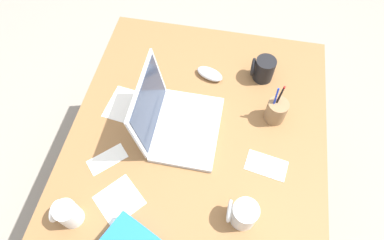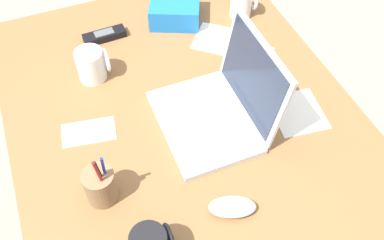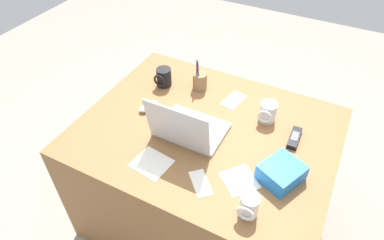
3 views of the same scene
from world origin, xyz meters
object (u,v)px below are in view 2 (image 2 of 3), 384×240
coffee_mug_tall (242,3)px  cordless_phone (105,35)px  pen_holder (101,185)px  snack_bag (175,10)px  computer_mouse (231,207)px  coffee_mug_white (92,65)px  laptop (220,107)px

coffee_mug_tall → cordless_phone: size_ratio=0.70×
pen_holder → snack_bag: size_ratio=1.08×
computer_mouse → pen_holder: bearing=-99.1°
computer_mouse → pen_holder: 0.31m
snack_bag → computer_mouse: bearing=-10.2°
coffee_mug_tall → snack_bag: (-0.06, -0.22, -0.01)m
snack_bag → pen_holder: bearing=-35.2°
cordless_phone → coffee_mug_white: bearing=-25.0°
computer_mouse → coffee_mug_tall: (-0.66, 0.35, 0.03)m
computer_mouse → coffee_mug_white: coffee_mug_white is taller
coffee_mug_white → coffee_mug_tall: size_ratio=1.01×
cordless_phone → pen_holder: pen_holder is taller
laptop → cordless_phone: (-0.45, -0.21, -0.04)m
coffee_mug_tall → computer_mouse: bearing=-27.8°
computer_mouse → snack_bag: size_ratio=0.71×
cordless_phone → pen_holder: size_ratio=0.80×
coffee_mug_tall → snack_bag: coffee_mug_tall is taller
laptop → computer_mouse: size_ratio=2.72×
cordless_phone → snack_bag: bearing=91.3°
snack_bag → laptop: bearing=-5.1°
coffee_mug_white → pen_holder: (0.41, -0.08, -0.00)m
computer_mouse → coffee_mug_tall: size_ratio=1.17×
laptop → computer_mouse: laptop is taller
computer_mouse → cordless_phone: bearing=-150.4°
coffee_mug_white → snack_bag: 0.36m
cordless_phone → pen_holder: 0.59m
laptop → computer_mouse: 0.28m
coffee_mug_white → snack_bag: (-0.16, 0.32, -0.01)m
coffee_mug_white → coffee_mug_tall: (-0.10, 0.54, -0.00)m
computer_mouse → cordless_phone: size_ratio=0.82×
computer_mouse → laptop: bearing=-178.2°
computer_mouse → coffee_mug_white: bearing=-140.9°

